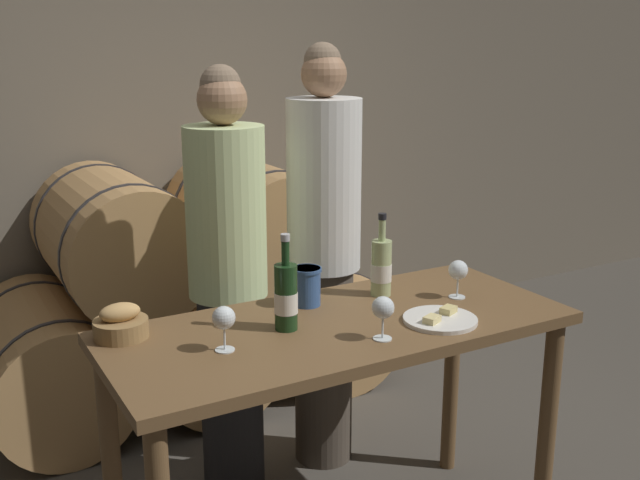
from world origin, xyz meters
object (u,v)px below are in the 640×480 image
wine_glass_center (458,271)px  wine_glass_left (383,309)px  wine_bottle_red (286,296)px  wine_glass_far_left (224,319)px  tasting_table (339,359)px  bread_basket (121,324)px  wine_bottle_white (381,267)px  cheese_plate (440,319)px  person_left (228,282)px  person_right (324,257)px  blue_crock (307,285)px

wine_glass_center → wine_glass_left: bearing=-157.2°
wine_bottle_red → wine_glass_far_left: (-0.24, -0.06, -0.01)m
tasting_table → wine_bottle_red: wine_bottle_red is taller
tasting_table → bread_basket: bearing=161.5°
wine_bottle_white → cheese_plate: (0.02, -0.32, -0.10)m
person_left → wine_bottle_white: bearing=-47.5°
person_right → wine_glass_center: 0.65m
wine_bottle_red → wine_glass_center: size_ratio=2.26×
person_left → wine_bottle_red: 0.60m
wine_bottle_white → bread_basket: 0.94m
wine_glass_left → wine_bottle_red: bearing=134.8°
wine_glass_far_left → wine_glass_center: size_ratio=1.00×
person_right → wine_bottle_red: 0.75m
wine_bottle_white → blue_crock: (-0.29, 0.04, -0.03)m
bread_basket → blue_crock: bearing=-2.1°
person_right → blue_crock: bearing=-126.3°
tasting_table → wine_glass_far_left: wine_glass_far_left is taller
blue_crock → bread_basket: blue_crock is taller
wine_glass_far_left → person_right: bearing=42.3°
cheese_plate → wine_glass_far_left: 0.73m
wine_bottle_red → wine_bottle_white: size_ratio=1.04×
person_left → wine_glass_center: bearing=-44.0°
wine_bottle_red → cheese_plate: size_ratio=1.28×
person_right → wine_bottle_white: size_ratio=5.89×
wine_bottle_white → wine_glass_left: size_ratio=2.18×
person_right → wine_bottle_red: (-0.47, -0.58, 0.08)m
blue_crock → bread_basket: 0.65m
bread_basket → wine_glass_left: wine_glass_left is taller
wine_glass_far_left → person_left: bearing=66.6°
person_right → wine_glass_far_left: (-0.71, -0.65, 0.07)m
wine_bottle_white → cheese_plate: wine_bottle_white is taller
wine_bottle_red → blue_crock: bearing=45.3°
person_left → wine_glass_left: 0.84m
person_right → wine_glass_far_left: 0.96m
tasting_table → person_left: size_ratio=0.90×
tasting_table → wine_bottle_white: (0.27, 0.16, 0.24)m
person_left → wine_glass_center: (0.64, -0.62, 0.11)m
cheese_plate → wine_glass_center: 0.28m
person_right → cheese_plate: bearing=-89.8°
wine_glass_far_left → wine_glass_center: bearing=2.0°
blue_crock → bread_basket: size_ratio=0.80×
person_right → bread_basket: size_ratio=10.50×
tasting_table → cheese_plate: (0.29, -0.16, 0.14)m
person_left → blue_crock: person_left is taller
wine_bottle_red → wine_bottle_white: bearing=16.1°
cheese_plate → wine_bottle_white: bearing=93.4°
bread_basket → wine_glass_far_left: wine_glass_far_left is taller
wine_glass_center → wine_bottle_red: bearing=177.3°
wine_glass_center → bread_basket: bearing=169.1°
wine_bottle_white → bread_basket: bearing=176.3°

